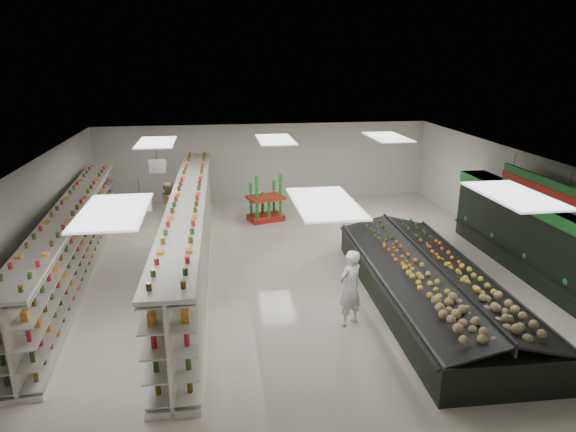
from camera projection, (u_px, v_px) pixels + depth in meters
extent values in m
plane|color=beige|center=(293.00, 271.00, 14.76)|extent=(16.00, 16.00, 0.00)
cube|color=white|center=(293.00, 161.00, 13.80)|extent=(14.00, 16.00, 0.02)
cube|color=silver|center=(264.00, 162.00, 21.83)|extent=(14.00, 0.02, 3.20)
cube|color=silver|center=(387.00, 400.00, 6.72)|extent=(14.00, 0.02, 3.20)
cube|color=silver|center=(27.00, 229.00, 13.32)|extent=(0.02, 16.00, 3.20)
cube|color=silver|center=(526.00, 208.00, 15.24)|extent=(0.02, 16.00, 3.20)
cube|color=black|center=(540.00, 241.00, 13.91)|extent=(0.80, 8.00, 2.20)
cube|color=#1E742A|center=(544.00, 208.00, 13.62)|extent=(0.85, 8.00, 0.30)
cube|color=black|center=(528.00, 261.00, 14.04)|extent=(0.55, 7.80, 0.15)
cube|color=beige|center=(536.00, 233.00, 13.82)|extent=(0.45, 7.70, 0.03)
cube|color=beige|center=(538.00, 222.00, 13.73)|extent=(0.45, 7.70, 0.03)
cube|color=white|center=(140.00, 203.00, 11.52)|extent=(0.50, 0.06, 0.40)
cube|color=red|center=(140.00, 203.00, 11.52)|extent=(0.52, 0.02, 0.12)
cylinder|color=black|center=(139.00, 190.00, 11.43)|extent=(0.01, 0.01, 0.50)
cube|color=white|center=(157.00, 167.00, 15.30)|extent=(0.50, 0.06, 0.40)
cube|color=red|center=(157.00, 167.00, 15.30)|extent=(0.52, 0.02, 0.12)
cylinder|color=black|center=(157.00, 157.00, 15.21)|extent=(0.01, 0.01, 0.50)
cube|color=#1E742A|center=(538.00, 186.00, 13.41)|extent=(0.10, 3.20, 0.60)
cube|color=red|center=(536.00, 186.00, 13.40)|extent=(0.03, 3.20, 0.18)
cylinder|color=black|center=(571.00, 182.00, 12.15)|extent=(0.01, 0.01, 0.50)
cylinder|color=black|center=(514.00, 162.00, 14.42)|extent=(0.01, 0.01, 0.50)
cube|color=white|center=(78.00, 273.00, 14.46)|extent=(1.47, 11.57, 0.12)
cube|color=white|center=(74.00, 243.00, 14.19)|extent=(0.66, 11.53, 1.92)
cube|color=white|center=(70.00, 208.00, 13.89)|extent=(1.47, 11.57, 0.08)
cube|color=beige|center=(69.00, 270.00, 14.39)|extent=(1.02, 11.45, 0.03)
cube|color=beige|center=(67.00, 256.00, 14.26)|extent=(1.02, 11.45, 0.03)
cube|color=beige|center=(65.00, 242.00, 14.13)|extent=(1.02, 11.45, 0.03)
cube|color=beige|center=(63.00, 227.00, 14.01)|extent=(1.02, 11.45, 0.03)
cube|color=beige|center=(61.00, 212.00, 13.88)|extent=(1.02, 11.45, 0.03)
cube|color=beige|center=(86.00, 269.00, 14.47)|extent=(1.02, 11.45, 0.03)
cube|color=beige|center=(84.00, 255.00, 14.34)|extent=(1.02, 11.45, 0.03)
cube|color=beige|center=(82.00, 241.00, 14.22)|extent=(1.02, 11.45, 0.03)
cube|color=beige|center=(81.00, 226.00, 14.09)|extent=(1.02, 11.45, 0.03)
cube|color=beige|center=(79.00, 212.00, 13.97)|extent=(1.02, 11.45, 0.03)
cube|color=white|center=(192.00, 268.00, 14.80)|extent=(1.20, 12.86, 0.13)
cube|color=white|center=(190.00, 235.00, 14.50)|extent=(0.30, 12.85, 2.14)
cube|color=white|center=(188.00, 197.00, 14.16)|extent=(1.20, 12.86, 0.09)
cube|color=beige|center=(183.00, 264.00, 14.73)|extent=(0.71, 12.75, 0.03)
cube|color=beige|center=(182.00, 249.00, 14.59)|extent=(0.71, 12.75, 0.03)
cube|color=beige|center=(181.00, 233.00, 14.45)|extent=(0.71, 12.75, 0.03)
cube|color=beige|center=(180.00, 217.00, 14.31)|extent=(0.71, 12.75, 0.03)
cube|color=beige|center=(179.00, 201.00, 14.17)|extent=(0.71, 12.75, 0.03)
cube|color=beige|center=(201.00, 263.00, 14.79)|extent=(0.71, 12.75, 0.03)
cube|color=beige|center=(200.00, 248.00, 14.65)|extent=(0.71, 12.75, 0.03)
cube|color=beige|center=(199.00, 233.00, 14.51)|extent=(0.71, 12.75, 0.03)
cube|color=beige|center=(198.00, 217.00, 14.37)|extent=(0.71, 12.75, 0.03)
cube|color=beige|center=(197.00, 201.00, 14.23)|extent=(0.71, 12.75, 0.03)
cube|color=black|center=(429.00, 289.00, 12.72)|extent=(2.88, 7.89, 0.78)
cube|color=#262626|center=(379.00, 276.00, 12.45)|extent=(0.26, 7.82, 0.07)
cube|color=#262626|center=(480.00, 271.00, 12.74)|extent=(0.26, 7.82, 0.07)
cube|color=black|center=(403.00, 271.00, 12.48)|extent=(1.63, 7.75, 0.40)
cube|color=black|center=(458.00, 268.00, 12.64)|extent=(1.63, 7.75, 0.40)
cube|color=#262626|center=(431.00, 265.00, 12.53)|extent=(0.25, 7.71, 0.28)
cube|color=red|center=(266.00, 217.00, 19.27)|extent=(1.43, 1.15, 0.21)
cube|color=red|center=(266.00, 198.00, 19.03)|extent=(1.49, 1.21, 0.10)
imported|color=silver|center=(350.00, 288.00, 11.58)|extent=(0.79, 0.71, 1.81)
imported|color=#9F8061|center=(170.00, 204.00, 18.48)|extent=(0.60, 0.85, 1.62)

